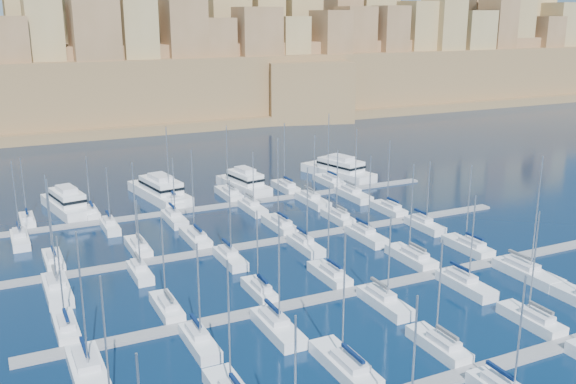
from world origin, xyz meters
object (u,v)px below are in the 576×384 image
sailboat_4 (532,319)px  motor_yacht_c (244,183)px  sailboat_2 (345,365)px  motor_yacht_b (160,190)px  motor_yacht_d (339,169)px  motor_yacht_a (67,203)px

sailboat_4 → motor_yacht_c: (-7.83, 69.65, 0.99)m
motor_yacht_c → sailboat_2: bearing=-103.8°
motor_yacht_c → motor_yacht_b: bearing=174.1°
motor_yacht_c → motor_yacht_d: bearing=4.0°
sailboat_4 → motor_yacht_d: sailboat_4 is taller
motor_yacht_d → sailboat_2: bearing=-119.7°
sailboat_2 → sailboat_4: (24.72, -0.70, -0.02)m
motor_yacht_a → motor_yacht_d: (58.16, 1.25, -0.00)m
sailboat_2 → motor_yacht_a: sailboat_2 is taller
sailboat_4 → motor_yacht_d: bearing=77.7°
sailboat_2 → motor_yacht_d: 81.29m
sailboat_4 → motor_yacht_a: size_ratio=0.84×
sailboat_4 → motor_yacht_c: size_ratio=0.89×
sailboat_2 → motor_yacht_b: bearing=90.2°
motor_yacht_b → motor_yacht_c: 17.17m
motor_yacht_d → motor_yacht_a: bearing=-178.8°
motor_yacht_c → motor_yacht_d: same height
sailboat_2 → motor_yacht_a: bearing=104.4°
sailboat_4 → motor_yacht_c: 70.09m
motor_yacht_b → motor_yacht_c: bearing=-5.9°
sailboat_4 → sailboat_2: bearing=178.4°
motor_yacht_a → motor_yacht_c: (34.75, -0.40, -0.00)m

